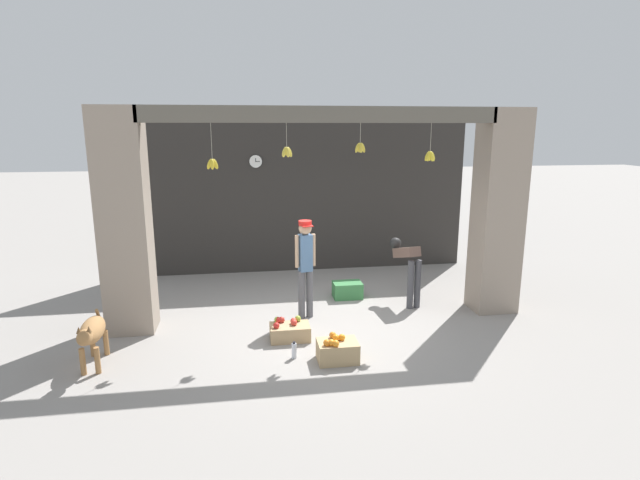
{
  "coord_description": "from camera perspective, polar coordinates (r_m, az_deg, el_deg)",
  "views": [
    {
      "loc": [
        -1.2,
        -7.31,
        3.07
      ],
      "look_at": [
        0.0,
        0.47,
        1.28
      ],
      "focal_mm": 28.0,
      "sensor_mm": 36.0,
      "label": 1
    }
  ],
  "objects": [
    {
      "name": "shopkeeper",
      "position": [
        8.03,
        -1.68,
        -2.48
      ],
      "size": [
        0.34,
        0.28,
        1.62
      ],
      "rotation": [
        0.0,
        0.0,
        3.35
      ],
      "color": "#56565B",
      "rests_on": "ground_plane"
    },
    {
      "name": "dog",
      "position": [
        7.2,
        -24.62,
        -9.61
      ],
      "size": [
        0.33,
        1.04,
        0.69
      ],
      "rotation": [
        0.0,
        0.0,
        -1.51
      ],
      "color": "#9E7042",
      "rests_on": "ground_plane"
    },
    {
      "name": "wall_clock",
      "position": [
        10.48,
        -7.36,
        8.9
      ],
      "size": [
        0.27,
        0.03,
        0.27
      ],
      "color": "black"
    },
    {
      "name": "shop_back_wall",
      "position": [
        10.69,
        -2.25,
        5.36
      ],
      "size": [
        7.21,
        0.12,
        3.37
      ],
      "primitive_type": "cube",
      "color": "#2D2B28",
      "rests_on": "ground_plane"
    },
    {
      "name": "fruit_crate_oranges",
      "position": [
        6.83,
        1.99,
        -12.49
      ],
      "size": [
        0.54,
        0.39,
        0.36
      ],
      "color": "tan",
      "rests_on": "ground_plane"
    },
    {
      "name": "worker_stooping",
      "position": [
        8.87,
        9.97,
        -2.63
      ],
      "size": [
        0.37,
        0.84,
        1.1
      ],
      "rotation": [
        0.0,
        0.0,
        0.21
      ],
      "color": "#424247",
      "rests_on": "ground_plane"
    },
    {
      "name": "storefront_awning",
      "position": [
        7.52,
        0.44,
        14.02
      ],
      "size": [
        5.31,
        0.27,
        0.9
      ],
      "color": "#5B564C"
    },
    {
      "name": "water_bottle",
      "position": [
        6.93,
        -2.98,
        -12.49
      ],
      "size": [
        0.07,
        0.07,
        0.23
      ],
      "color": "silver",
      "rests_on": "ground_plane"
    },
    {
      "name": "shop_pillar_right",
      "position": [
        8.78,
        19.66,
        2.97
      ],
      "size": [
        0.7,
        0.6,
        3.37
      ],
      "primitive_type": "cube",
      "color": "gray",
      "rests_on": "ground_plane"
    },
    {
      "name": "shop_pillar_left",
      "position": [
        7.93,
        -21.42,
        1.85
      ],
      "size": [
        0.7,
        0.6,
        3.37
      ],
      "primitive_type": "cube",
      "color": "gray",
      "rests_on": "ground_plane"
    },
    {
      "name": "fruit_crate_apples",
      "position": [
        7.49,
        -3.51,
        -10.35
      ],
      "size": [
        0.58,
        0.38,
        0.31
      ],
      "color": "tan",
      "rests_on": "ground_plane"
    },
    {
      "name": "ground_plane",
      "position": [
        8.02,
        0.52,
        -9.71
      ],
      "size": [
        60.0,
        60.0,
        0.0
      ],
      "primitive_type": "plane",
      "color": "gray"
    },
    {
      "name": "produce_box_green",
      "position": [
        9.21,
        3.15,
        -5.72
      ],
      "size": [
        0.52,
        0.36,
        0.29
      ],
      "primitive_type": "cube",
      "color": "#387A42",
      "rests_on": "ground_plane"
    }
  ]
}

